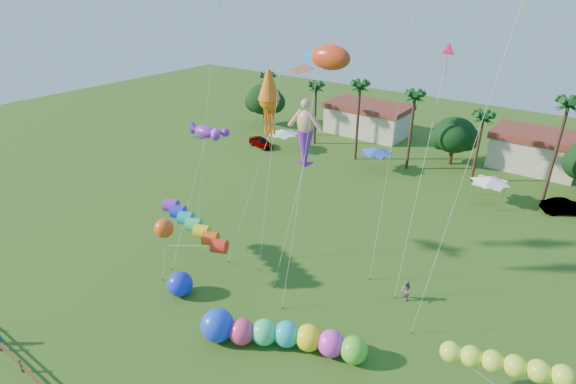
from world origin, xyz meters
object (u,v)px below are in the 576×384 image
Objects in this scene: blue_ball at (180,284)px; caterpillar_inflatable at (276,335)px; spectator_b at (406,291)px; car_a at (261,142)px; car_b at (565,207)px.

caterpillar_inflatable is at bearing 0.82° from blue_ball.
spectator_b is 17.42m from blue_ball.
car_b is at bearing -71.98° from car_a.
car_b is 39.84m from blue_ball.
blue_ball is (-14.41, -9.79, 0.12)m from spectator_b.
car_b is at bearing 56.16° from blue_ball.
car_b is 35.36m from caterpillar_inflatable.
car_b is 0.42× the size of caterpillar_inflatable.
car_a is 37.07m from spectator_b.
car_b is 2.64× the size of spectator_b.
car_a is at bearing -174.32° from spectator_b.
caterpillar_inflatable is (-12.83, -32.95, 0.21)m from car_b.
caterpillar_inflatable reaches higher than car_a.
caterpillar_inflatable is (-5.05, -9.65, 0.09)m from spectator_b.
car_a is 38.97m from car_b.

